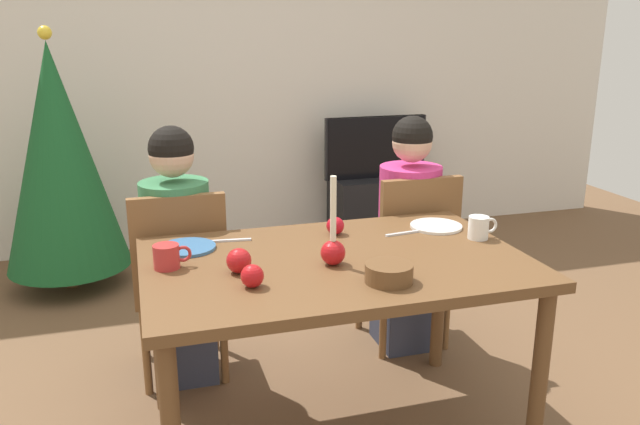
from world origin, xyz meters
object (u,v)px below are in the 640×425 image
object	(u,v)px
christmas_tree	(59,158)
chair_left	(180,275)
person_left_child	(178,260)
tv	(376,147)
person_right_child	(408,238)
plate_left	(187,247)
apple_near_candle	(239,261)
mug_left	(167,256)
apple_by_left_plate	(335,226)
mug_right	(479,227)
apple_by_right_mug	(252,276)
tv_stand	(374,208)
candle_centerpiece	(333,247)
dining_table	(335,279)
chair_right	(411,251)
bowl_walnuts	(389,273)
plate_right	(436,226)

from	to	relation	value
christmas_tree	chair_left	bearing A→B (deg)	-66.29
person_left_child	tv	distance (m)	2.30
person_right_child	plate_left	xyz separation A→B (m)	(-1.10, -0.38, 0.19)
person_right_child	plate_left	world-z (taller)	person_right_child
tv	apple_near_candle	world-z (taller)	tv
chair_left	person_left_child	world-z (taller)	person_left_child
mug_left	apple_by_left_plate	xyz separation A→B (m)	(0.68, 0.20, -0.01)
person_right_child	tv	bearing A→B (deg)	74.06
person_left_child	mug_right	size ratio (longest dim) A/B	9.35
mug_right	christmas_tree	bearing A→B (deg)	132.71
apple_by_right_mug	mug_right	bearing A→B (deg)	13.70
chair_left	mug_left	bearing A→B (deg)	-97.38
person_left_child	tv_stand	xyz separation A→B (m)	(1.59, 1.66, -0.33)
chair_left	candle_centerpiece	distance (m)	0.89
person_right_child	candle_centerpiece	world-z (taller)	person_right_child
tv_stand	apple_by_right_mug	xyz separation A→B (m)	(-1.40, -2.48, 0.55)
dining_table	christmas_tree	world-z (taller)	christmas_tree
christmas_tree	apple_by_left_plate	xyz separation A→B (m)	(1.20, -1.66, -0.03)
christmas_tree	plate_left	distance (m)	1.78
chair_right	plate_left	bearing A→B (deg)	-162.48
tv	apple_near_candle	size ratio (longest dim) A/B	9.03
christmas_tree	apple_near_candle	xyz separation A→B (m)	(0.75, -1.97, -0.03)
plate_left	apple_near_candle	world-z (taller)	apple_near_candle
tv	apple_by_left_plate	xyz separation A→B (m)	(-0.97, -2.03, 0.08)
apple_by_right_mug	tv	bearing A→B (deg)	60.49
person_left_child	candle_centerpiece	size ratio (longest dim) A/B	3.61
chair_right	tv	xyz separation A→B (m)	(0.47, 1.69, 0.20)
plate_left	apple_by_left_plate	distance (m)	0.60
chair_left	plate_left	bearing A→B (deg)	-87.60
person_left_child	apple_by_left_plate	distance (m)	0.75
tv	apple_by_left_plate	distance (m)	2.25
chair_right	candle_centerpiece	world-z (taller)	candle_centerpiece
person_left_child	person_right_child	xyz separation A→B (m)	(1.11, 0.00, 0.00)
chair_right	bowl_walnuts	bearing A→B (deg)	-119.08
apple_by_right_mug	apple_near_candle	bearing A→B (deg)	98.01
candle_centerpiece	bowl_walnuts	distance (m)	0.25
plate_right	mug_left	bearing A→B (deg)	-171.80
chair_right	mug_right	size ratio (longest dim) A/B	7.18
apple_by_right_mug	person_right_child	bearing A→B (deg)	41.43
chair_left	mug_right	size ratio (longest dim) A/B	7.18
chair_right	person_left_child	world-z (taller)	person_left_child
tv	plate_right	bearing A→B (deg)	-104.54
plate_right	plate_left	bearing A→B (deg)	178.69
christmas_tree	apple_by_left_plate	bearing A→B (deg)	-54.27
plate_right	apple_by_right_mug	world-z (taller)	apple_by_right_mug
chair_right	apple_by_right_mug	distance (m)	1.25
chair_left	apple_by_left_plate	xyz separation A→B (m)	(0.61, -0.34, 0.28)
mug_left	christmas_tree	bearing A→B (deg)	105.43
chair_left	tv	bearing A→B (deg)	46.82
bowl_walnuts	mug_right	bearing A→B (deg)	31.61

